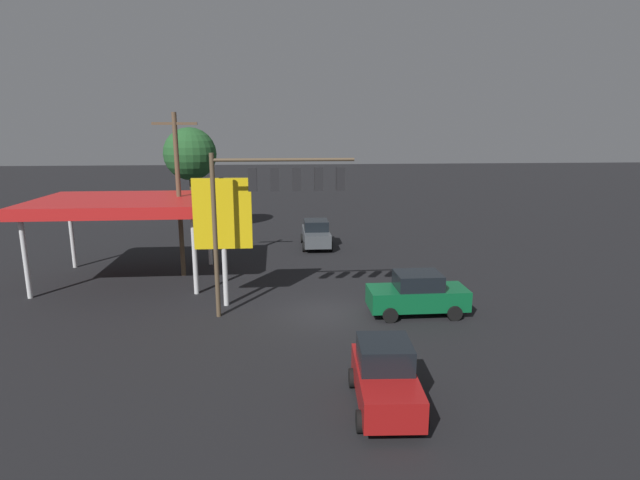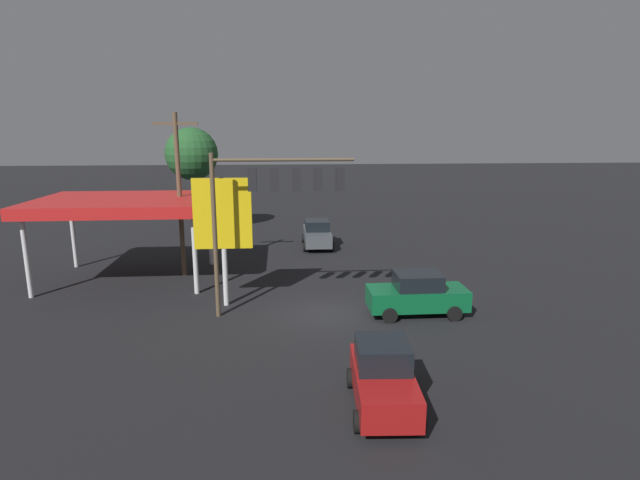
% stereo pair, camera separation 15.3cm
% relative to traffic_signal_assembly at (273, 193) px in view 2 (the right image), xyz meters
% --- Properties ---
extents(ground_plane, '(200.00, 200.00, 0.00)m').
position_rel_traffic_signal_assembly_xyz_m(ground_plane, '(-2.19, -0.02, -5.52)').
color(ground_plane, black).
extents(traffic_signal_assembly, '(6.12, 0.43, 7.22)m').
position_rel_traffic_signal_assembly_xyz_m(traffic_signal_assembly, '(0.00, 0.00, 0.00)').
color(traffic_signal_assembly, brown).
rests_on(traffic_signal_assembly, ground).
extents(utility_pole, '(2.40, 0.26, 9.08)m').
position_rel_traffic_signal_assembly_xyz_m(utility_pole, '(5.26, -6.68, -0.69)').
color(utility_pole, brown).
rests_on(utility_pole, ground).
extents(gas_station_canopy, '(9.32, 6.92, 4.54)m').
position_rel_traffic_signal_assembly_xyz_m(gas_station_canopy, '(8.07, -6.14, -1.32)').
color(gas_station_canopy, red).
rests_on(gas_station_canopy, ground).
extents(price_sign, '(2.66, 0.27, 6.03)m').
position_rel_traffic_signal_assembly_xyz_m(price_sign, '(2.33, -1.42, -1.30)').
color(price_sign, silver).
rests_on(price_sign, ground).
extents(sedan_far, '(4.40, 2.06, 1.93)m').
position_rel_traffic_signal_assembly_xyz_m(sedan_far, '(-6.37, 0.49, -4.56)').
color(sedan_far, '#0C592D').
rests_on(sedan_far, ground).
extents(hatchback_crossing, '(2.14, 3.90, 1.97)m').
position_rel_traffic_signal_assembly_xyz_m(hatchback_crossing, '(-3.29, 7.95, -4.57)').
color(hatchback_crossing, maroon).
rests_on(hatchback_crossing, ground).
extents(sedan_waiting, '(2.09, 4.42, 1.93)m').
position_rel_traffic_signal_assembly_xyz_m(sedan_waiting, '(-2.86, -13.14, -4.56)').
color(sedan_waiting, '#474C51').
rests_on(sedan_waiting, ground).
extents(street_tree, '(4.09, 4.09, 8.36)m').
position_rel_traffic_signal_assembly_xyz_m(street_tree, '(6.55, -18.76, 0.77)').
color(street_tree, '#4C331E').
rests_on(street_tree, ground).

